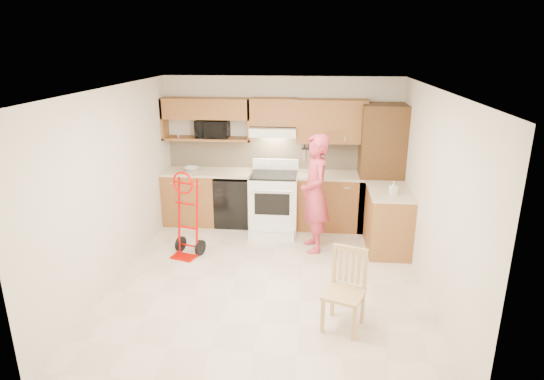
# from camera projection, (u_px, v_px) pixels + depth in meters

# --- Properties ---
(floor) EXTENTS (4.00, 4.50, 0.02)m
(floor) POSITION_uv_depth(u_px,v_px,m) (268.00, 280.00, 6.06)
(floor) COLOR beige
(floor) RESTS_ON ground
(ceiling) EXTENTS (4.00, 4.50, 0.02)m
(ceiling) POSITION_uv_depth(u_px,v_px,m) (268.00, 88.00, 5.28)
(ceiling) COLOR white
(ceiling) RESTS_ON ground
(wall_back) EXTENTS (4.00, 0.02, 2.50)m
(wall_back) POSITION_uv_depth(u_px,v_px,m) (282.00, 150.00, 7.81)
(wall_back) COLOR beige
(wall_back) RESTS_ON ground
(wall_front) EXTENTS (4.00, 0.02, 2.50)m
(wall_front) POSITION_uv_depth(u_px,v_px,m) (239.00, 280.00, 3.53)
(wall_front) COLOR beige
(wall_front) RESTS_ON ground
(wall_left) EXTENTS (0.02, 4.50, 2.50)m
(wall_left) POSITION_uv_depth(u_px,v_px,m) (113.00, 186.00, 5.85)
(wall_left) COLOR beige
(wall_left) RESTS_ON ground
(wall_right) EXTENTS (0.02, 4.50, 2.50)m
(wall_right) POSITION_uv_depth(u_px,v_px,m) (433.00, 196.00, 5.49)
(wall_right) COLOR beige
(wall_right) RESTS_ON ground
(backsplash) EXTENTS (3.92, 0.03, 0.55)m
(backsplash) POSITION_uv_depth(u_px,v_px,m) (281.00, 154.00, 7.80)
(backsplash) COLOR #C7B290
(backsplash) RESTS_ON wall_back
(lower_cab_left) EXTENTS (0.90, 0.60, 0.90)m
(lower_cab_left) POSITION_uv_depth(u_px,v_px,m) (191.00, 197.00, 7.90)
(lower_cab_left) COLOR olive
(lower_cab_left) RESTS_ON ground
(dishwasher) EXTENTS (0.60, 0.60, 0.85)m
(dishwasher) POSITION_uv_depth(u_px,v_px,m) (234.00, 200.00, 7.84)
(dishwasher) COLOR black
(dishwasher) RESTS_ON ground
(lower_cab_right) EXTENTS (1.14, 0.60, 0.90)m
(lower_cab_right) POSITION_uv_depth(u_px,v_px,m) (329.00, 202.00, 7.69)
(lower_cab_right) COLOR olive
(lower_cab_right) RESTS_ON ground
(countertop_left) EXTENTS (1.50, 0.63, 0.04)m
(countertop_left) POSITION_uv_depth(u_px,v_px,m) (207.00, 172.00, 7.73)
(countertop_left) COLOR beige
(countertop_left) RESTS_ON lower_cab_left
(countertop_right) EXTENTS (1.14, 0.63, 0.04)m
(countertop_right) POSITION_uv_depth(u_px,v_px,m) (330.00, 175.00, 7.55)
(countertop_right) COLOR beige
(countertop_right) RESTS_ON lower_cab_right
(cab_return_right) EXTENTS (0.60, 1.00, 0.90)m
(cab_return_right) POSITION_uv_depth(u_px,v_px,m) (388.00, 221.00, 6.86)
(cab_return_right) COLOR olive
(cab_return_right) RESTS_ON ground
(countertop_return) EXTENTS (0.63, 1.00, 0.04)m
(countertop_return) POSITION_uv_depth(u_px,v_px,m) (390.00, 191.00, 6.71)
(countertop_return) COLOR beige
(countertop_return) RESTS_ON cab_return_right
(pantry_tall) EXTENTS (0.70, 0.60, 2.10)m
(pantry_tall) POSITION_uv_depth(u_px,v_px,m) (380.00, 169.00, 7.43)
(pantry_tall) COLOR #4F3515
(pantry_tall) RESTS_ON ground
(upper_cab_left) EXTENTS (1.50, 0.33, 0.34)m
(upper_cab_left) POSITION_uv_depth(u_px,v_px,m) (206.00, 108.00, 7.53)
(upper_cab_left) COLOR olive
(upper_cab_left) RESTS_ON wall_back
(upper_shelf_mw) EXTENTS (1.50, 0.33, 0.04)m
(upper_shelf_mw) POSITION_uv_depth(u_px,v_px,m) (207.00, 139.00, 7.69)
(upper_shelf_mw) COLOR olive
(upper_shelf_mw) RESTS_ON wall_back
(upper_cab_center) EXTENTS (0.76, 0.33, 0.44)m
(upper_cab_center) POSITION_uv_depth(u_px,v_px,m) (274.00, 112.00, 7.45)
(upper_cab_center) COLOR olive
(upper_cab_center) RESTS_ON wall_back
(upper_cab_right) EXTENTS (1.14, 0.33, 0.70)m
(upper_cab_right) POSITION_uv_depth(u_px,v_px,m) (332.00, 121.00, 7.40)
(upper_cab_right) COLOR olive
(upper_cab_right) RESTS_ON wall_back
(range_hood) EXTENTS (0.76, 0.46, 0.14)m
(range_hood) POSITION_uv_depth(u_px,v_px,m) (273.00, 131.00, 7.48)
(range_hood) COLOR white
(range_hood) RESTS_ON wall_back
(knife_strip) EXTENTS (0.40, 0.05, 0.29)m
(knife_strip) POSITION_uv_depth(u_px,v_px,m) (314.00, 152.00, 7.71)
(knife_strip) COLOR black
(knife_strip) RESTS_ON backsplash
(microwave) EXTENTS (0.55, 0.37, 0.30)m
(microwave) POSITION_uv_depth(u_px,v_px,m) (213.00, 129.00, 7.63)
(microwave) COLOR black
(microwave) RESTS_ON upper_shelf_mw
(range) EXTENTS (0.78, 1.02, 1.15)m
(range) POSITION_uv_depth(u_px,v_px,m) (274.00, 198.00, 7.49)
(range) COLOR white
(range) RESTS_ON ground
(person) EXTENTS (0.57, 0.74, 1.78)m
(person) POSITION_uv_depth(u_px,v_px,m) (315.00, 194.00, 6.71)
(person) COLOR #BE3649
(person) RESTS_ON ground
(hand_truck) EXTENTS (0.56, 0.54, 1.16)m
(hand_truck) POSITION_uv_depth(u_px,v_px,m) (185.00, 219.00, 6.58)
(hand_truck) COLOR #C30700
(hand_truck) RESTS_ON ground
(dining_chair) EXTENTS (0.53, 0.55, 0.90)m
(dining_chair) POSITION_uv_depth(u_px,v_px,m) (344.00, 291.00, 4.91)
(dining_chair) COLOR tan
(dining_chair) RESTS_ON ground
(soap_bottle) EXTENTS (0.11, 0.12, 0.20)m
(soap_bottle) POSITION_uv_depth(u_px,v_px,m) (393.00, 188.00, 6.47)
(soap_bottle) COLOR white
(soap_bottle) RESTS_ON countertop_return
(bowl) EXTENTS (0.28, 0.28, 0.06)m
(bowl) POSITION_uv_depth(u_px,v_px,m) (192.00, 169.00, 7.74)
(bowl) COLOR white
(bowl) RESTS_ON countertop_left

